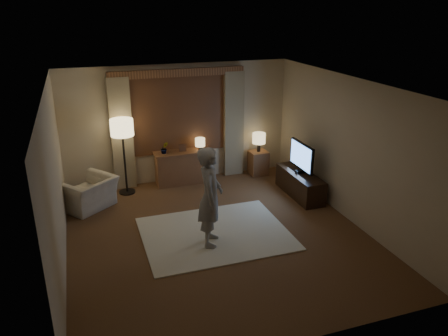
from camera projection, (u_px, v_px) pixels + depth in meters
name	position (u px, v px, depth m)	size (l,w,h in m)	color
room	(208.00, 154.00, 7.58)	(5.04, 5.54, 2.64)	brown
rug	(215.00, 233.00, 7.63)	(2.50, 2.00, 0.02)	beige
sideboard	(183.00, 168.00, 9.70)	(1.20, 0.40, 0.70)	brown
picture_frame	(183.00, 149.00, 9.54)	(0.16, 0.02, 0.20)	brown
plant	(164.00, 148.00, 9.40)	(0.17, 0.13, 0.30)	#999999
table_lamp_sideboard	(200.00, 143.00, 9.62)	(0.22, 0.22, 0.30)	black
floor_lamp	(122.00, 132.00, 8.82)	(0.47, 0.47, 1.60)	black
armchair	(88.00, 193.00, 8.51)	(0.95, 0.83, 0.62)	beige
side_table	(258.00, 163.00, 10.21)	(0.40, 0.40, 0.56)	brown
table_lamp_side	(259.00, 139.00, 10.00)	(0.30, 0.30, 0.44)	black
tv_stand	(300.00, 184.00, 9.10)	(0.45, 1.40, 0.50)	black
tv	(302.00, 157.00, 8.88)	(0.22, 0.89, 0.65)	black
person	(210.00, 197.00, 7.03)	(0.61, 0.40, 1.68)	gray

